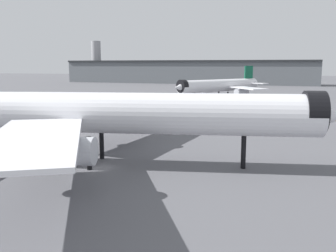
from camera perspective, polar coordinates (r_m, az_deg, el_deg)
The scene contains 4 objects.
ground at distance 52.20m, azimuth -10.60°, elevation -6.32°, with size 900.00×900.00×0.00m, color #56565B.
airliner_near_gate at distance 52.48m, azimuth -8.65°, elevation 1.83°, with size 62.08×56.08×16.32m.
airliner_far_taxiway at distance 145.69m, azimuth 7.90°, elevation 6.07°, with size 34.85×39.19×13.34m.
terminal_building at distance 281.15m, azimuth 2.22°, elevation 8.24°, with size 187.32×33.80×32.14m.
Camera 1 is at (22.93, -44.78, 13.93)m, focal length 40.28 mm.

